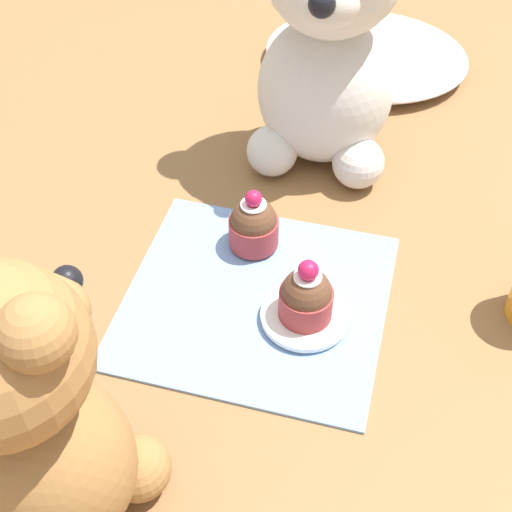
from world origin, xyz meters
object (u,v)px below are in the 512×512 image
cupcake_near_cream_bear (254,225)px  cupcake_near_tan_bear (306,296)px  teddy_bear_tan (33,419)px  teddy_bear_cream (328,39)px  saucer_plate (305,315)px

cupcake_near_cream_bear → cupcake_near_tan_bear: 0.10m
teddy_bear_tan → cupcake_near_cream_bear: size_ratio=3.79×
teddy_bear_cream → teddy_bear_tan: teddy_bear_cream is taller
cupcake_near_tan_bear → teddy_bear_cream: bearing=98.2°
teddy_bear_cream → cupcake_near_cream_bear: size_ratio=4.47×
saucer_plate → cupcake_near_tan_bear: cupcake_near_tan_bear is taller
teddy_bear_cream → saucer_plate: 0.26m
cupcake_near_cream_bear → saucer_plate: 0.10m
teddy_bear_cream → saucer_plate: (0.03, -0.22, -0.12)m
teddy_bear_cream → saucer_plate: bearing=-84.1°
saucer_plate → cupcake_near_tan_bear: bearing=90.0°
teddy_bear_tan → saucer_plate: (0.12, 0.19, -0.10)m
saucer_plate → cupcake_near_tan_bear: size_ratio=1.20×
teddy_bear_cream → cupcake_near_tan_bear: 0.25m
cupcake_near_cream_bear → cupcake_near_tan_bear: cupcake_near_tan_bear is taller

